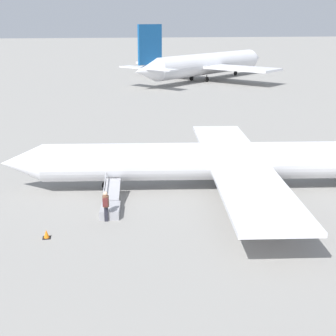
{
  "coord_description": "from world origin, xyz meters",
  "views": [
    {
      "loc": [
        8.56,
        28.5,
        10.73
      ],
      "look_at": [
        3.56,
        0.31,
        1.72
      ],
      "focal_mm": 50.0,
      "sensor_mm": 36.0,
      "label": 1
    }
  ],
  "objects_px": {
    "airplane_far_center": "(206,64)",
    "boarding_stairs": "(111,206)",
    "passenger": "(106,204)",
    "airplane_main": "(234,161)"
  },
  "relations": [
    {
      "from": "airplane_main",
      "to": "boarding_stairs",
      "type": "xyz_separation_m",
      "value": [
        8.32,
        2.67,
        -1.57
      ]
    },
    {
      "from": "airplane_main",
      "to": "passenger",
      "type": "height_order",
      "value": "airplane_main"
    },
    {
      "from": "airplane_far_center",
      "to": "passenger",
      "type": "bearing_deg",
      "value": -149.47
    },
    {
      "from": "airplane_main",
      "to": "airplane_far_center",
      "type": "distance_m",
      "value": 60.24
    },
    {
      "from": "airplane_far_center",
      "to": "boarding_stairs",
      "type": "bearing_deg",
      "value": -149.58
    },
    {
      "from": "passenger",
      "to": "airplane_far_center",
      "type": "bearing_deg",
      "value": -11.44
    },
    {
      "from": "passenger",
      "to": "airplane_main",
      "type": "bearing_deg",
      "value": -57.57
    },
    {
      "from": "airplane_far_center",
      "to": "boarding_stairs",
      "type": "height_order",
      "value": "airplane_far_center"
    },
    {
      "from": "boarding_stairs",
      "to": "passenger",
      "type": "bearing_deg",
      "value": 173.75
    },
    {
      "from": "boarding_stairs",
      "to": "passenger",
      "type": "distance_m",
      "value": 1.47
    }
  ]
}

